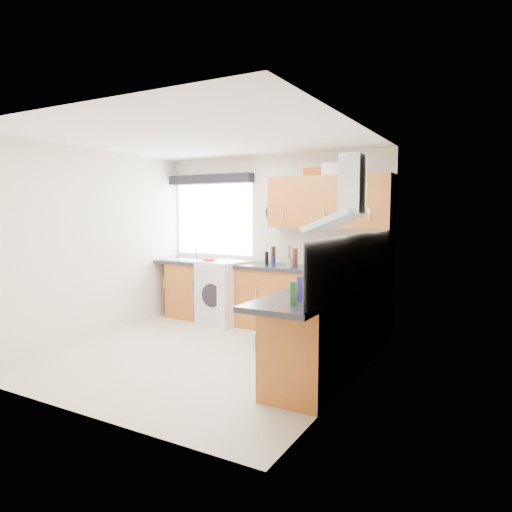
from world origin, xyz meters
The scene contains 38 objects.
ground_plane centered at (0.00, 0.00, 0.00)m, with size 3.60×3.60×0.00m, color beige.
ceiling centered at (0.00, 0.00, 2.50)m, with size 3.60×3.60×0.02m, color white.
wall_back centered at (0.00, 1.80, 1.25)m, with size 3.60×0.02×2.50m, color silver.
wall_front centered at (0.00, -1.80, 1.25)m, with size 3.60×0.02×2.50m, color silver.
wall_left centered at (-1.80, 0.00, 1.25)m, with size 0.02×3.60×2.50m, color silver.
wall_right centered at (1.80, 0.00, 1.25)m, with size 0.02×3.60×2.50m, color silver.
window centered at (-1.05, 1.79, 1.55)m, with size 1.40×0.02×1.10m, color silver.
window_blind centered at (-1.05, 1.70, 2.18)m, with size 1.50×0.18×0.14m, color black.
splashback centered at (1.79, 0.30, 1.18)m, with size 0.01×3.00×0.54m, color white.
base_cab_back centered at (-0.10, 1.51, 0.43)m, with size 3.00×0.58×0.86m, color #964D1B.
base_cab_corner centered at (1.50, 1.50, 0.43)m, with size 0.60×0.60×0.86m, color #964D1B.
base_cab_right centered at (1.51, 0.15, 0.43)m, with size 0.58×2.10×0.86m, color #964D1B.
worktop_back centered at (0.00, 1.50, 0.89)m, with size 3.60×0.62×0.05m, color black.
worktop_right centered at (1.50, 0.00, 0.89)m, with size 0.62×2.42×0.05m, color black.
sink centered at (-1.33, 1.50, 0.95)m, with size 0.84×0.46×0.10m, color silver, non-canonical shape.
oven centered at (1.50, 0.30, 0.42)m, with size 0.56×0.58×0.85m, color black.
hob_plate centered at (1.50, 0.30, 0.92)m, with size 0.52×0.52×0.01m, color silver.
extractor_hood centered at (1.60, 0.30, 1.77)m, with size 0.52×0.78×0.66m, color silver, non-canonical shape.
upper_cabinets centered at (0.95, 1.62, 1.80)m, with size 1.70×0.35×0.70m, color #964D1B.
washing_machine centered at (-0.61, 1.40, 0.47)m, with size 0.64×0.62×0.94m, color silver.
wall_clock centered at (0.05, 1.76, 1.66)m, with size 0.30×0.30×0.04m, color black.
casserole centered at (1.03, 1.72, 2.23)m, with size 0.40×0.29×0.17m, color silver.
storage_box centered at (0.69, 1.72, 2.21)m, with size 0.27×0.22×0.12m, color #AE4215.
utensil_pot centered at (0.49, 1.35, 0.97)m, with size 0.09×0.09×0.13m, color gray.
kitchen_roll centered at (1.62, 0.97, 1.03)m, with size 0.11×0.11×0.24m, color silver.
tomato_cluster centered at (-0.80, 1.30, 0.95)m, with size 0.16×0.16×0.07m, color red, non-canonical shape.
jar_0 centered at (0.11, 1.62, 1.04)m, with size 0.07×0.07×0.26m, color black.
jar_1 centered at (0.93, 1.48, 0.96)m, with size 0.04×0.04×0.10m, color #501B10.
jar_2 centered at (0.20, 1.44, 0.98)m, with size 0.05×0.05×0.13m, color #151A47.
jar_3 centered at (1.12, 1.40, 0.97)m, with size 0.04×0.04×0.11m, color #9E9387.
jar_4 centered at (0.69, 1.50, 0.96)m, with size 0.07×0.07×0.11m, color #1D1853.
jar_5 centered at (0.10, 1.43, 1.01)m, with size 0.05×0.05×0.20m, color black.
jar_6 centered at (0.89, 1.50, 0.96)m, with size 0.05×0.05×0.11m, color brown.
jar_7 centered at (0.51, 1.51, 1.03)m, with size 0.07×0.07×0.25m, color #4D221B.
jar_8 centered at (0.70, 1.65, 1.02)m, with size 0.07×0.07×0.22m, color #3E1619.
jar_9 centered at (1.07, 1.41, 1.00)m, with size 0.06×0.06×0.17m, color #19481C.
bottle_0 centered at (1.56, -0.73, 1.02)m, with size 0.07×0.07×0.21m, color navy.
bottle_1 centered at (1.59, -0.92, 1.01)m, with size 0.06×0.06×0.19m, color #17411D.
Camera 1 is at (3.10, -4.26, 1.67)m, focal length 32.00 mm.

